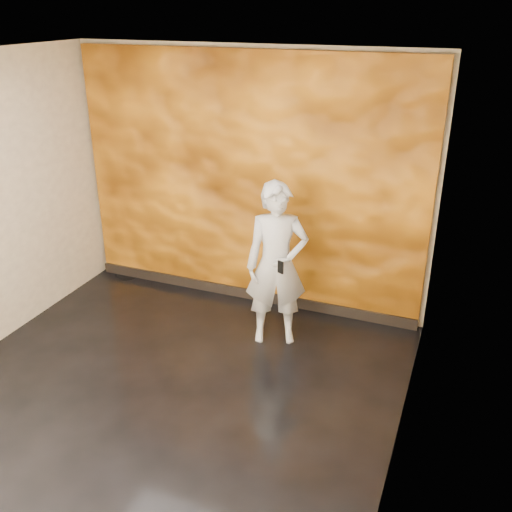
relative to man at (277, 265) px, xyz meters
The scene contains 5 objects.
room 1.48m from the man, 116.35° to the right, with size 4.02×4.02×2.81m.
feature_wall 1.10m from the man, 129.76° to the left, with size 3.90×0.06×2.75m, color orange.
baseboard 1.20m from the man, 131.35° to the left, with size 3.90×0.04×0.12m, color black.
man is the anchor object (origin of this frame).
phone 0.28m from the man, 62.84° to the right, with size 0.07×0.01×0.12m, color black.
Camera 1 is at (2.27, -3.52, 3.18)m, focal length 40.00 mm.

